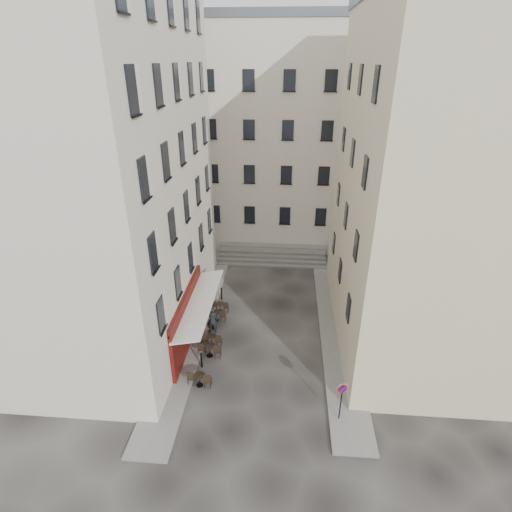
# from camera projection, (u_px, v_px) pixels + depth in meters

# --- Properties ---
(ground) EXTENTS (90.00, 90.00, 0.00)m
(ground) POSITION_uv_depth(u_px,v_px,m) (261.00, 358.00, 22.87)
(ground) COLOR black
(ground) RESTS_ON ground
(sidewalk_left) EXTENTS (2.00, 22.00, 0.12)m
(sidewalk_left) POSITION_uv_depth(u_px,v_px,m) (199.00, 314.00, 26.75)
(sidewalk_left) COLOR slate
(sidewalk_left) RESTS_ON ground
(sidewalk_right) EXTENTS (2.00, 18.00, 0.12)m
(sidewalk_right) POSITION_uv_depth(u_px,v_px,m) (336.00, 329.00, 25.20)
(sidewalk_right) COLOR slate
(sidewalk_right) RESTS_ON ground
(building_left) EXTENTS (12.20, 16.20, 20.60)m
(building_left) POSITION_uv_depth(u_px,v_px,m) (75.00, 163.00, 21.75)
(building_left) COLOR beige
(building_left) RESTS_ON ground
(building_right) EXTENTS (12.20, 14.20, 18.60)m
(building_right) POSITION_uv_depth(u_px,v_px,m) (465.00, 187.00, 21.10)
(building_right) COLOR beige
(building_right) RESTS_ON ground
(building_back) EXTENTS (18.20, 10.20, 18.60)m
(building_back) POSITION_uv_depth(u_px,v_px,m) (266.00, 135.00, 35.79)
(building_back) COLOR beige
(building_back) RESTS_ON ground
(cafe_storefront) EXTENTS (1.74, 7.30, 3.50)m
(cafe_storefront) POSITION_uv_depth(u_px,v_px,m) (189.00, 317.00, 23.25)
(cafe_storefront) COLOR #400909
(cafe_storefront) RESTS_ON ground
(stone_steps) EXTENTS (9.00, 3.15, 0.80)m
(stone_steps) POSITION_uv_depth(u_px,v_px,m) (272.00, 255.00, 33.93)
(stone_steps) COLOR #5B5956
(stone_steps) RESTS_ON ground
(bollard_near) EXTENTS (0.12, 0.12, 0.98)m
(bollard_near) POSITION_uv_depth(u_px,v_px,m) (201.00, 360.00, 21.98)
(bollard_near) COLOR black
(bollard_near) RESTS_ON ground
(bollard_mid) EXTENTS (0.12, 0.12, 0.98)m
(bollard_mid) POSITION_uv_depth(u_px,v_px,m) (213.00, 322.00, 25.11)
(bollard_mid) COLOR black
(bollard_mid) RESTS_ON ground
(bollard_far) EXTENTS (0.12, 0.12, 0.98)m
(bollard_far) POSITION_uv_depth(u_px,v_px,m) (222.00, 293.00, 28.24)
(bollard_far) COLOR black
(bollard_far) RESTS_ON ground
(no_parking_sign) EXTENTS (0.49, 0.20, 2.25)m
(no_parking_sign) POSITION_uv_depth(u_px,v_px,m) (342.00, 395.00, 18.24)
(no_parking_sign) COLOR black
(no_parking_sign) RESTS_ON ground
(bistro_table_a) EXTENTS (1.27, 0.60, 0.90)m
(bistro_table_a) POSITION_uv_depth(u_px,v_px,m) (200.00, 379.00, 20.76)
(bistro_table_a) COLOR black
(bistro_table_a) RESTS_ON ground
(bistro_table_b) EXTENTS (1.34, 0.63, 0.94)m
(bistro_table_b) POSITION_uv_depth(u_px,v_px,m) (210.00, 350.00, 22.81)
(bistro_table_b) COLOR black
(bistro_table_b) RESTS_ON ground
(bistro_table_c) EXTENTS (1.25, 0.59, 0.88)m
(bistro_table_c) POSITION_uv_depth(u_px,v_px,m) (212.00, 339.00, 23.69)
(bistro_table_c) COLOR black
(bistro_table_c) RESTS_ON ground
(bistro_table_d) EXTENTS (1.26, 0.59, 0.88)m
(bistro_table_d) POSITION_uv_depth(u_px,v_px,m) (216.00, 315.00, 25.96)
(bistro_table_d) COLOR black
(bistro_table_d) RESTS_ON ground
(bistro_table_e) EXTENTS (1.15, 0.54, 0.81)m
(bistro_table_e) POSITION_uv_depth(u_px,v_px,m) (220.00, 306.00, 26.94)
(bistro_table_e) COLOR black
(bistro_table_e) RESTS_ON ground
(pedestrian) EXTENTS (0.69, 0.46, 1.87)m
(pedestrian) POSITION_uv_depth(u_px,v_px,m) (212.00, 320.00, 24.63)
(pedestrian) COLOR black
(pedestrian) RESTS_ON ground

